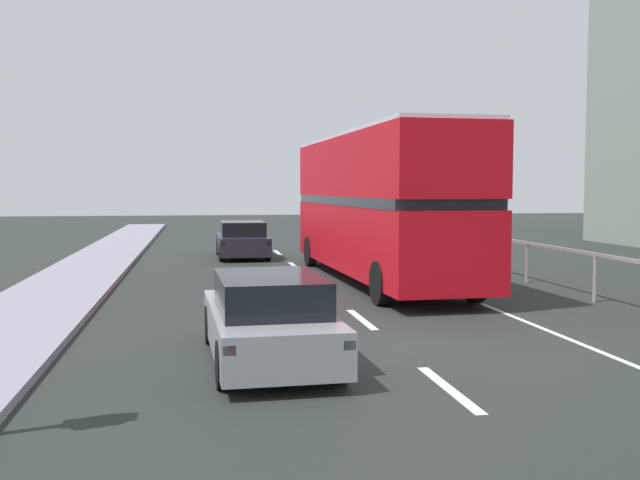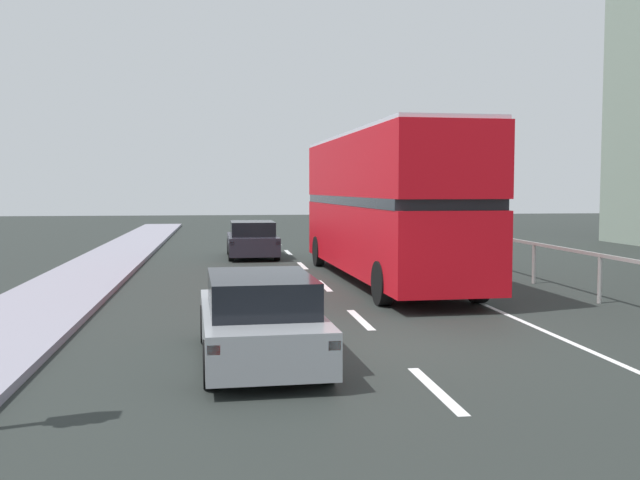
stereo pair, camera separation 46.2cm
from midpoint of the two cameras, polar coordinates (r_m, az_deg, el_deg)
The scene contains 6 objects.
ground_plane at distance 12.29m, azimuth 6.50°, elevation -8.49°, with size 74.41×120.00×0.10m, color #252927.
lane_paint_markings at distance 20.86m, azimuth 5.96°, elevation -3.15°, with size 3.27×46.00×0.01m.
bridge_side_railing at distance 22.48m, azimuth 15.18°, elevation -0.40°, with size 0.10×42.00×1.14m.
double_decker_bus_red at distance 20.45m, azimuth 5.70°, elevation 2.94°, with size 2.85×11.48×4.13m.
hatchback_car_near at distance 11.07m, azimuth -3.56°, elevation -6.21°, with size 1.87×4.32×1.33m.
sedan_car_ahead at distance 27.58m, azimuth -4.86°, elevation -0.00°, with size 1.88×4.09×1.38m.
Camera 2 is at (-2.77, -11.65, 2.62)m, focal length 40.81 mm.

